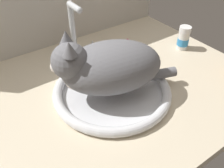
{
  "coord_description": "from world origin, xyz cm",
  "views": [
    {
      "loc": [
        -34.18,
        -51.39,
        54.14
      ],
      "look_at": [
        -0.58,
        -3.27,
        7.0
      ],
      "focal_mm": 38.92,
      "sensor_mm": 36.0,
      "label": 1
    }
  ],
  "objects_px": {
    "cat": "(105,67)",
    "faucet": "(74,40)",
    "pill_bottle": "(183,39)",
    "toothbrush": "(135,49)",
    "sink_basin": "(112,91)"
  },
  "relations": [
    {
      "from": "cat",
      "to": "faucet",
      "type": "bearing_deg",
      "value": 85.17
    },
    {
      "from": "cat",
      "to": "pill_bottle",
      "type": "xyz_separation_m",
      "value": [
        0.42,
        0.06,
        -0.07
      ]
    },
    {
      "from": "faucet",
      "to": "toothbrush",
      "type": "distance_m",
      "value": 0.25
    },
    {
      "from": "faucet",
      "to": "toothbrush",
      "type": "relative_size",
      "value": 1.46
    },
    {
      "from": "cat",
      "to": "sink_basin",
      "type": "bearing_deg",
      "value": -19.05
    },
    {
      "from": "sink_basin",
      "to": "faucet",
      "type": "bearing_deg",
      "value": 90.0
    },
    {
      "from": "sink_basin",
      "to": "toothbrush",
      "type": "height_order",
      "value": "sink_basin"
    },
    {
      "from": "faucet",
      "to": "cat",
      "type": "distance_m",
      "value": 0.23
    },
    {
      "from": "sink_basin",
      "to": "faucet",
      "type": "height_order",
      "value": "faucet"
    },
    {
      "from": "toothbrush",
      "to": "pill_bottle",
      "type": "bearing_deg",
      "value": -29.91
    },
    {
      "from": "toothbrush",
      "to": "sink_basin",
      "type": "bearing_deg",
      "value": -143.7
    },
    {
      "from": "sink_basin",
      "to": "faucet",
      "type": "xyz_separation_m",
      "value": [
        0.0,
        0.24,
        0.07
      ]
    },
    {
      "from": "faucet",
      "to": "pill_bottle",
      "type": "bearing_deg",
      "value": -22.59
    },
    {
      "from": "cat",
      "to": "toothbrush",
      "type": "xyz_separation_m",
      "value": [
        0.25,
        0.16,
        -0.1
      ]
    },
    {
      "from": "sink_basin",
      "to": "toothbrush",
      "type": "xyz_separation_m",
      "value": [
        0.23,
        0.17,
        -0.01
      ]
    }
  ]
}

